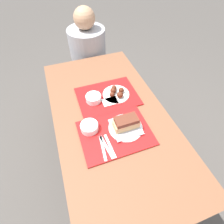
{
  "coord_description": "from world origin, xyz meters",
  "views": [
    {
      "loc": [
        -0.25,
        -0.74,
        1.69
      ],
      "look_at": [
        0.01,
        -0.01,
        0.79
      ],
      "focal_mm": 28.0,
      "sensor_mm": 36.0,
      "label": 1
    }
  ],
  "objects_px": {
    "bowl_coleslaw_near": "(89,127)",
    "bowl_coleslaw_far": "(93,98)",
    "tray_far": "(107,96)",
    "person_seated_across": "(88,49)",
    "wings_plate_far": "(116,93)",
    "tray_near": "(115,133)",
    "brisket_sandwich_plate": "(126,125)"
  },
  "relations": [
    {
      "from": "bowl_coleslaw_near",
      "to": "bowl_coleslaw_far",
      "type": "relative_size",
      "value": 1.0
    },
    {
      "from": "tray_far",
      "to": "person_seated_across",
      "type": "bearing_deg",
      "value": 86.79
    },
    {
      "from": "wings_plate_far",
      "to": "person_seated_across",
      "type": "xyz_separation_m",
      "value": [
        -0.02,
        0.8,
        -0.07
      ]
    },
    {
      "from": "wings_plate_far",
      "to": "bowl_coleslaw_far",
      "type": "bearing_deg",
      "value": -179.28
    },
    {
      "from": "bowl_coleslaw_far",
      "to": "bowl_coleslaw_near",
      "type": "bearing_deg",
      "value": -111.36
    },
    {
      "from": "tray_near",
      "to": "bowl_coleslaw_far",
      "type": "bearing_deg",
      "value": 99.19
    },
    {
      "from": "tray_far",
      "to": "tray_near",
      "type": "bearing_deg",
      "value": -100.09
    },
    {
      "from": "tray_far",
      "to": "brisket_sandwich_plate",
      "type": "height_order",
      "value": "brisket_sandwich_plate"
    },
    {
      "from": "bowl_coleslaw_far",
      "to": "person_seated_across",
      "type": "xyz_separation_m",
      "value": [
        0.16,
        0.81,
        -0.08
      ]
    },
    {
      "from": "bowl_coleslaw_near",
      "to": "person_seated_across",
      "type": "bearing_deg",
      "value": 76.51
    },
    {
      "from": "bowl_coleslaw_near",
      "to": "wings_plate_far",
      "type": "relative_size",
      "value": 0.56
    },
    {
      "from": "tray_near",
      "to": "bowl_coleslaw_near",
      "type": "bearing_deg",
      "value": 151.09
    },
    {
      "from": "tray_near",
      "to": "brisket_sandwich_plate",
      "type": "height_order",
      "value": "brisket_sandwich_plate"
    },
    {
      "from": "tray_far",
      "to": "wings_plate_far",
      "type": "xyz_separation_m",
      "value": [
        0.07,
        -0.01,
        0.02
      ]
    },
    {
      "from": "tray_near",
      "to": "tray_far",
      "type": "distance_m",
      "value": 0.34
    },
    {
      "from": "tray_far",
      "to": "wings_plate_far",
      "type": "bearing_deg",
      "value": -8.69
    },
    {
      "from": "person_seated_across",
      "to": "tray_near",
      "type": "bearing_deg",
      "value": -95.27
    },
    {
      "from": "brisket_sandwich_plate",
      "to": "bowl_coleslaw_near",
      "type": "bearing_deg",
      "value": 162.8
    },
    {
      "from": "brisket_sandwich_plate",
      "to": "bowl_coleslaw_far",
      "type": "bearing_deg",
      "value": 112.36
    },
    {
      "from": "bowl_coleslaw_near",
      "to": "brisket_sandwich_plate",
      "type": "height_order",
      "value": "brisket_sandwich_plate"
    },
    {
      "from": "brisket_sandwich_plate",
      "to": "tray_far",
      "type": "bearing_deg",
      "value": 92.81
    },
    {
      "from": "tray_near",
      "to": "brisket_sandwich_plate",
      "type": "bearing_deg",
      "value": 9.18
    },
    {
      "from": "tray_near",
      "to": "bowl_coleslaw_far",
      "type": "distance_m",
      "value": 0.33
    },
    {
      "from": "tray_near",
      "to": "wings_plate_far",
      "type": "height_order",
      "value": "wings_plate_far"
    },
    {
      "from": "tray_far",
      "to": "bowl_coleslaw_near",
      "type": "relative_size",
      "value": 3.97
    },
    {
      "from": "tray_near",
      "to": "bowl_coleslaw_near",
      "type": "distance_m",
      "value": 0.17
    },
    {
      "from": "bowl_coleslaw_far",
      "to": "brisket_sandwich_plate",
      "type": "bearing_deg",
      "value": -67.64
    },
    {
      "from": "bowl_coleslaw_near",
      "to": "bowl_coleslaw_far",
      "type": "height_order",
      "value": "same"
    },
    {
      "from": "tray_far",
      "to": "bowl_coleslaw_far",
      "type": "bearing_deg",
      "value": -173.6
    },
    {
      "from": "brisket_sandwich_plate",
      "to": "person_seated_across",
      "type": "xyz_separation_m",
      "value": [
        0.03,
        1.12,
        -0.09
      ]
    },
    {
      "from": "brisket_sandwich_plate",
      "to": "wings_plate_far",
      "type": "bearing_deg",
      "value": 80.65
    },
    {
      "from": "brisket_sandwich_plate",
      "to": "person_seated_across",
      "type": "relative_size",
      "value": 0.31
    }
  ]
}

